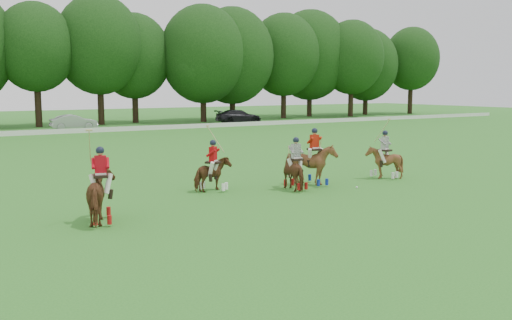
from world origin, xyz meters
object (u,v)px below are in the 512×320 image
polo_stripe_a (296,171)px  polo_stripe_b (384,162)px  car_mid (74,122)px  polo_red_c (314,164)px  car_right (239,116)px  polo_red_b (213,173)px  polo_red_a (102,195)px  polo_ball (357,187)px

polo_stripe_a → polo_stripe_b: (5.16, 0.15, 0.02)m
polo_stripe_a → car_mid: bearing=89.7°
polo_red_c → polo_stripe_a: polo_red_c is taller
polo_stripe_b → polo_stripe_a: bearing=-178.3°
car_right → polo_red_c: 41.60m
polo_red_b → polo_stripe_a: 3.44m
polo_stripe_a → polo_red_a: bearing=-169.8°
polo_stripe_b → polo_red_c: bearing=175.4°
polo_red_a → polo_red_c: 10.11m
polo_red_a → polo_stripe_b: bearing=7.0°
car_mid → polo_stripe_a: size_ratio=2.03×
car_mid → polo_stripe_a: bearing=-178.3°
polo_red_c → polo_stripe_b: bearing=-4.6°
polo_red_a → polo_red_c: size_ratio=1.19×
polo_red_a → car_right: bearing=55.2°
polo_red_c → polo_ball: bearing=-57.4°
polo_red_b → car_right: bearing=59.0°
polo_red_c → polo_stripe_b: 3.87m
car_mid → polo_stripe_b: 38.31m
polo_red_b → polo_red_c: (4.44, -0.96, 0.18)m
polo_stripe_b → polo_ball: polo_stripe_b is taller
polo_stripe_a → polo_ball: 2.72m
polo_red_a → car_mid: bearing=77.5°
car_mid → polo_stripe_b: (4.93, -37.99, 0.07)m
polo_red_b → polo_ball: (5.47, -2.59, -0.69)m
polo_red_a → polo_stripe_a: bearing=10.2°
polo_ball → polo_stripe_a: bearing=153.7°
car_right → polo_stripe_b: 40.41m
car_mid → polo_red_b: polo_red_b is taller
polo_red_a → polo_stripe_b: size_ratio=1.06×
polo_ball → car_mid: bearing=93.1°
car_mid → polo_red_b: 36.87m
polo_red_b → polo_red_c: bearing=-12.3°
car_right → polo_stripe_b: (-13.79, -37.99, 0.03)m
polo_stripe_b → polo_red_b: bearing=171.2°
car_right → polo_stripe_b: bearing=167.9°
polo_red_c → polo_stripe_b: polo_stripe_b is taller
polo_red_b → polo_stripe_b: size_ratio=0.95×
car_mid → car_right: 18.72m
car_mid → polo_ball: bearing=-174.9°
polo_red_a → polo_red_b: polo_red_a is taller
car_mid → car_right: bearing=-87.9°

